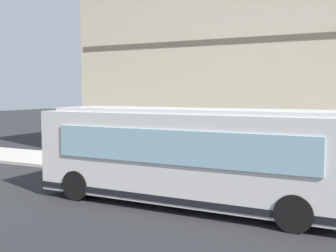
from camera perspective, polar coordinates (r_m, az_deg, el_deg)
name	(u,v)px	position (r m, az deg, el deg)	size (l,w,h in m)	color
ground	(181,201)	(13.46, 1.89, -10.63)	(120.00, 120.00, 0.00)	#262628
sidewalk_curb	(222,174)	(17.47, 7.72, -6.85)	(3.63, 40.00, 0.15)	#B2ADA3
building_corner	(260,60)	(23.74, 12.91, 9.07)	(9.97, 17.52, 10.85)	beige
city_bus_nearside	(189,157)	(12.75, 3.06, -4.36)	(2.75, 10.09, 3.07)	silver
fire_hydrant	(192,166)	(16.91, 3.44, -5.69)	(0.35, 0.35, 0.74)	yellow
pedestrian_by_light_pole	(261,150)	(17.34, 13.12, -3.30)	(0.32, 0.32, 1.79)	#3359A5
pedestrian_near_building_entrance	(177,147)	(17.98, 1.34, -2.98)	(0.32, 0.32, 1.75)	silver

